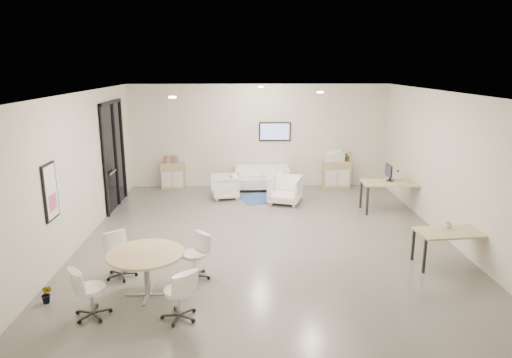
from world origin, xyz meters
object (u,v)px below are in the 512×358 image
object	(u,v)px
armchair_right	(285,188)
desk_front	(453,235)
sideboard_left	(173,176)
loveseat	(262,179)
desk_rear	(391,185)
round_table	(146,257)
armchair_left	(225,185)
sideboard_right	(336,174)

from	to	relation	value
armchair_right	desk_front	size ratio (longest dim) A/B	0.61
armchair_right	desk_front	world-z (taller)	armchair_right
sideboard_left	loveseat	size ratio (longest dim) A/B	0.49
armchair_right	desk_rear	world-z (taller)	armchair_right
desk_front	round_table	xyz separation A→B (m)	(-5.58, -1.00, 0.06)
loveseat	armchair_left	world-z (taller)	armchair_left
desk_front	round_table	distance (m)	5.67
armchair_right	desk_rear	size ratio (longest dim) A/B	0.55
armchair_left	desk_rear	size ratio (longest dim) A/B	0.49
sideboard_right	loveseat	xyz separation A→B (m)	(-2.36, -0.19, -0.08)
armchair_left	sideboard_right	bearing A→B (deg)	97.50
desk_front	armchair_left	bearing A→B (deg)	127.71
armchair_right	desk_rear	distance (m)	2.83
desk_rear	sideboard_right	bearing A→B (deg)	113.68
sideboard_right	armchair_right	size ratio (longest dim) A/B	0.98
armchair_left	armchair_right	size ratio (longest dim) A/B	0.88
loveseat	desk_rear	bearing A→B (deg)	-34.98
sideboard_right	armchair_left	xyz separation A→B (m)	(-3.48, -1.12, -0.04)
sideboard_left	desk_rear	xyz separation A→B (m)	(6.06, -2.48, 0.30)
armchair_left	desk_rear	xyz separation A→B (m)	(4.41, -1.35, 0.33)
loveseat	desk_rear	xyz separation A→B (m)	(3.29, -2.28, 0.37)
sideboard_left	armchair_right	world-z (taller)	armchair_right
sideboard_left	armchair_right	distance (m)	3.76
armchair_left	round_table	bearing A→B (deg)	-21.04
sideboard_left	loveseat	distance (m)	2.78
armchair_left	armchair_right	xyz separation A→B (m)	(1.70, -0.57, 0.05)
desk_rear	armchair_right	bearing A→B (deg)	167.03
loveseat	desk_front	size ratio (longest dim) A/B	1.17
armchair_right	round_table	distance (m)	5.88
desk_rear	sideboard_left	bearing A→B (deg)	160.72
sideboard_right	loveseat	size ratio (longest dim) A/B	0.51
armchair_left	round_table	xyz separation A→B (m)	(-1.08, -5.74, 0.31)
armchair_right	desk_rear	bearing A→B (deg)	2.40
armchair_left	armchair_right	distance (m)	1.79
loveseat	desk_front	xyz separation A→B (m)	(3.38, -5.67, 0.30)
sideboard_left	armchair_right	size ratio (longest dim) A/B	0.95
sideboard_left	armchair_left	world-z (taller)	sideboard_left
armchair_left	desk_front	bearing A→B (deg)	33.17
sideboard_right	armchair_left	distance (m)	3.66
loveseat	armchair_right	xyz separation A→B (m)	(0.58, -1.50, 0.09)
sideboard_left	desk_rear	distance (m)	6.56
desk_rear	round_table	xyz separation A→B (m)	(-5.49, -4.39, -0.02)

